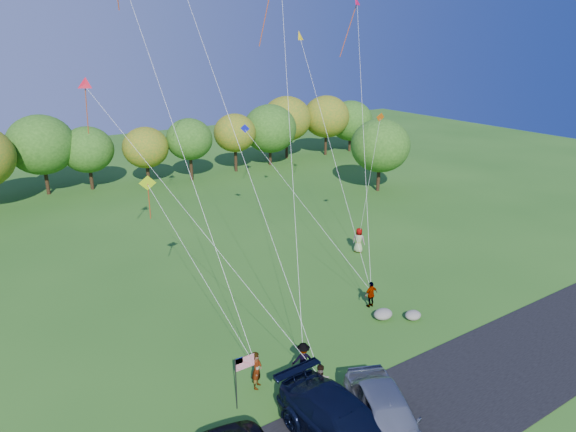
# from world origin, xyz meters

# --- Properties ---
(ground) EXTENTS (140.00, 140.00, 0.00)m
(ground) POSITION_xyz_m (0.00, 0.00, 0.00)
(ground) COLOR #265819
(ground) RESTS_ON ground
(treeline) EXTENTS (75.63, 27.69, 8.55)m
(treeline) POSITION_xyz_m (0.50, 36.09, 4.83)
(treeline) COLOR #362113
(treeline) RESTS_ON ground
(minivan_navy) EXTENTS (2.93, 6.62, 1.89)m
(minivan_navy) POSITION_xyz_m (-1.48, -3.65, 1.00)
(minivan_navy) COLOR black
(minivan_navy) RESTS_ON asphalt_lane
(minivan_silver) EXTENTS (4.31, 6.09, 1.93)m
(minivan_silver) POSITION_xyz_m (0.23, -4.15, 1.02)
(minivan_silver) COLOR #95999E
(minivan_silver) RESTS_ON asphalt_lane
(flyer_a) EXTENTS (0.79, 0.78, 1.83)m
(flyer_a) POSITION_xyz_m (-2.45, 1.36, 0.92)
(flyer_a) COLOR #4C4C59
(flyer_a) RESTS_ON ground
(flyer_b) EXTENTS (0.89, 0.75, 1.66)m
(flyer_b) POSITION_xyz_m (-0.46, -0.80, 0.83)
(flyer_b) COLOR #4C4C59
(flyer_b) RESTS_ON ground
(flyer_c) EXTENTS (1.24, 1.00, 1.68)m
(flyer_c) POSITION_xyz_m (-0.18, 0.96, 0.84)
(flyer_c) COLOR #4C4C59
(flyer_c) RESTS_ON ground
(flyer_d) EXTENTS (0.95, 0.41, 1.61)m
(flyer_d) POSITION_xyz_m (6.87, 4.09, 0.81)
(flyer_d) COLOR #4C4C59
(flyer_d) RESTS_ON ground
(flyer_e) EXTENTS (0.98, 1.10, 1.88)m
(flyer_e) POSITION_xyz_m (11.66, 10.75, 0.94)
(flyer_e) COLOR #4C4C59
(flyer_e) RESTS_ON ground
(flag_assembly) EXTENTS (0.93, 0.60, 2.50)m
(flag_assembly) POSITION_xyz_m (-3.63, 0.59, 1.88)
(flag_assembly) COLOR black
(flag_assembly) RESTS_ON ground
(boulder_near) EXTENTS (1.15, 0.90, 0.57)m
(boulder_near) POSITION_xyz_m (6.52, 2.66, 0.29)
(boulder_near) COLOR gray
(boulder_near) RESTS_ON ground
(boulder_far) EXTENTS (0.96, 0.80, 0.50)m
(boulder_far) POSITION_xyz_m (7.90, 1.68, 0.25)
(boulder_far) COLOR gray
(boulder_far) RESTS_ON ground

